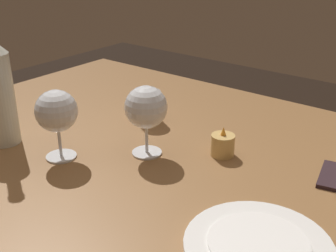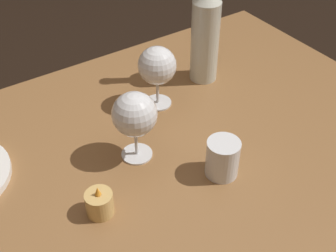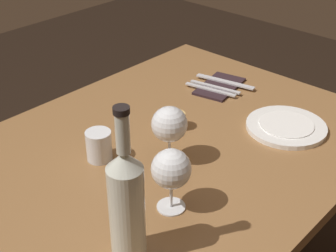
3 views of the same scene
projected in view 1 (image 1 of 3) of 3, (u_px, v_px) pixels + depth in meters
dining_table at (161, 179)px, 1.04m from camera, size 1.30×0.90×0.74m
wine_glass_left at (145, 108)px, 0.93m from camera, size 0.09×0.09×0.16m
wine_glass_right at (56, 112)px, 0.91m from camera, size 0.09×0.09×0.15m
water_tumbler at (148, 108)px, 1.12m from camera, size 0.07×0.07×0.08m
votive_candle at (223, 146)px, 0.95m from camera, size 0.05×0.05×0.07m
dinner_plate at (258, 246)px, 0.67m from camera, size 0.23×0.23×0.02m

